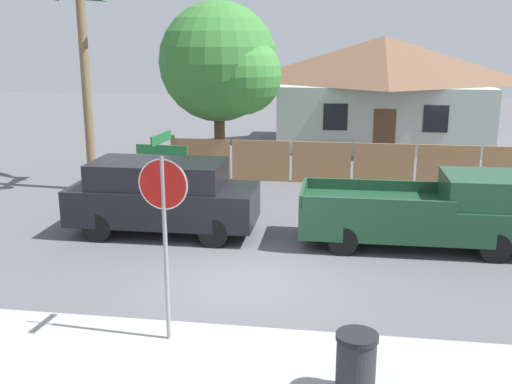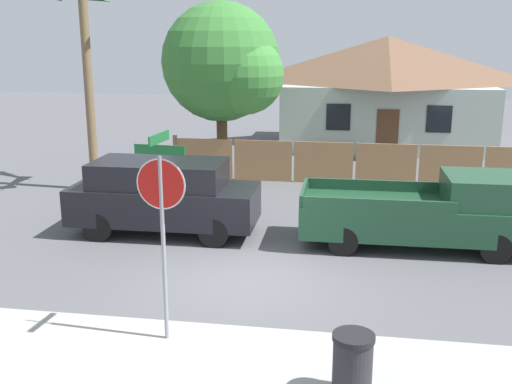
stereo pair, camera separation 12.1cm
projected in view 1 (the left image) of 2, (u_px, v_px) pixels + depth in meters
The scene contains 10 objects.
ground_plane at pixel (242, 280), 12.33m from camera, with size 80.00×80.00×0.00m, color #56565B.
sidewalk_strip at pixel (201, 374), 8.88m from camera, with size 36.00×3.20×0.01m.
wooden_fence at pixel (384, 164), 20.11m from camera, with size 14.73×0.12×1.52m.
house at pixel (382, 90), 27.22m from camera, with size 9.70×6.53×4.91m.
oak_tree at pixel (223, 65), 21.48m from camera, with size 4.51×4.29×6.14m.
palm_tree at pixel (81, 11), 18.25m from camera, with size 3.18×3.40×6.51m.
red_suv at pixel (162, 195), 15.01m from camera, with size 4.68×1.90×1.88m.
orange_pickup at pixel (426, 212), 14.13m from camera, with size 5.40×2.00×1.79m.
stop_sign at pixel (164, 203), 9.36m from camera, with size 0.83×0.75×3.44m.
trash_bin at pixel (356, 364), 8.26m from camera, with size 0.59×0.59×0.93m.
Camera 1 is at (1.98, -11.31, 4.85)m, focal length 42.00 mm.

